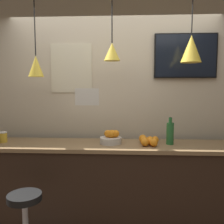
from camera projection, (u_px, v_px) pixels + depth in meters
back_wall at (114, 104)px, 3.07m from camera, size 8.00×0.06×2.90m
service_counter at (112, 189)px, 2.78m from camera, size 3.03×0.56×1.04m
fruit_bowl at (111, 138)px, 2.73m from camera, size 0.24×0.24×0.16m
orange_pile at (149, 141)px, 2.69m from camera, size 0.22×0.30×0.09m
juice_bottle at (170, 133)px, 2.69m from camera, size 0.08×0.08×0.29m
spread_jar at (3, 137)px, 2.80m from camera, size 0.09×0.09×0.12m
pendant_lamp_left at (36, 65)px, 2.68m from camera, size 0.17×0.17×1.03m
pendant_lamp_middle at (112, 51)px, 2.62m from camera, size 0.17×0.17×0.86m
pendant_lamp_right at (191, 49)px, 2.58m from camera, size 0.21×0.21×0.89m
mounted_tv at (185, 56)px, 2.92m from camera, size 0.72×0.04×0.52m
hanging_menu_board at (87, 97)px, 2.49m from camera, size 0.24×0.01×0.17m
wall_poster at (71, 68)px, 3.02m from camera, size 0.50×0.01×0.59m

